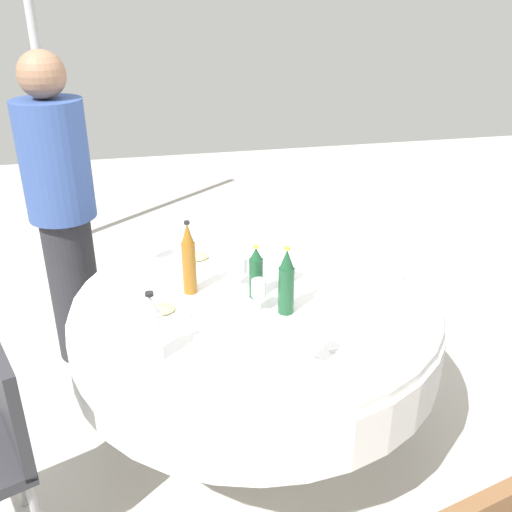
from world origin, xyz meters
The scene contains 19 objects.
ground_plane centered at (0.00, 0.00, 0.00)m, with size 10.00×10.00×0.00m, color #B7B2A8.
dining_table centered at (0.00, 0.00, 0.60)m, with size 1.56×1.56×0.74m.
bottle_dark_green_south centered at (0.00, 0.00, 0.85)m, with size 0.06×0.06×0.24m.
bottle_dark_green_far centered at (-0.09, 0.15, 0.87)m, with size 0.06×0.06×0.29m.
bottle_amber_left centered at (0.27, -0.10, 0.89)m, with size 0.06×0.06×0.33m.
bottle_clear_front centered at (0.44, 0.36, 0.86)m, with size 0.07×0.07×0.27m.
wine_glass_front centered at (-0.09, 0.50, 0.85)m, with size 0.08×0.08×0.15m.
wine_glass_right centered at (0.41, -0.45, 0.84)m, with size 0.06×0.06×0.14m.
wine_glass_outer centered at (0.05, -0.11, 0.84)m, with size 0.07×0.07×0.14m.
wine_glass_mid centered at (0.01, 0.12, 0.83)m, with size 0.06×0.06×0.14m.
wine_glass_near centered at (-0.13, -0.08, 0.85)m, with size 0.07×0.07×0.15m.
plate_near centered at (-0.57, -0.07, 0.75)m, with size 0.25×0.25×0.02m.
plate_rear centered at (0.20, -0.39, 0.75)m, with size 0.23×0.23×0.04m.
plate_north centered at (0.40, 0.06, 0.75)m, with size 0.24×0.24×0.04m.
knife_far centered at (-0.07, -0.39, 0.74)m, with size 0.18×0.02×0.01m, color silver.
fork_left centered at (-0.26, 0.46, 0.74)m, with size 0.18×0.02×0.01m, color silver.
folded_napkin centered at (-0.31, 0.20, 0.75)m, with size 0.18×0.18×0.02m, color white.
person_far centered at (0.83, -0.86, 0.88)m, with size 0.34×0.34×1.66m.
tent_pole_main centered at (1.06, -2.52, 1.32)m, with size 0.07×0.07×2.64m, color #B2B5B7.
Camera 1 is at (0.45, 2.05, 1.93)m, focal length 39.97 mm.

